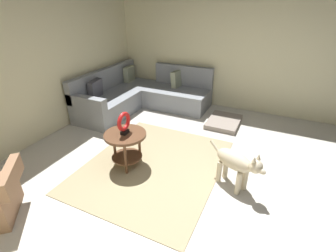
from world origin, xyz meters
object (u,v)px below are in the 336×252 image
object	(u,v)px
sectional_couch	(140,96)
side_table	(126,141)
torus_sculpture	(124,123)
dog	(237,163)
dog_bed_mat	(224,122)

from	to	relation	value
sectional_couch	side_table	xyz separation A→B (m)	(-1.99, -0.95, 0.12)
sectional_couch	torus_sculpture	bearing A→B (deg)	-154.41
sectional_couch	torus_sculpture	xyz separation A→B (m)	(-1.99, -0.95, 0.42)
side_table	torus_sculpture	distance (m)	0.29
side_table	dog	distance (m)	1.56
torus_sculpture	dog_bed_mat	size ratio (longest dim) A/B	0.41
sectional_couch	dog	distance (m)	3.08
side_table	dog_bed_mat	bearing A→B (deg)	-26.39
dog_bed_mat	side_table	bearing A→B (deg)	153.61
side_table	dog	world-z (taller)	dog
dog_bed_mat	dog	xyz separation A→B (m)	(-1.79, -0.56, 0.33)
sectional_couch	dog_bed_mat	size ratio (longest dim) A/B	2.81
dog_bed_mat	dog	world-z (taller)	dog
sectional_couch	dog	bearing A→B (deg)	-125.82
dog_bed_mat	dog	bearing A→B (deg)	-162.51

